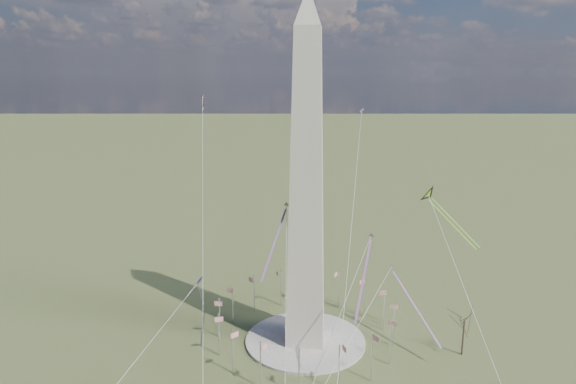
{
  "coord_description": "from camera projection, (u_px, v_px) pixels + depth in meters",
  "views": [
    {
      "loc": [
        8.18,
        -139.78,
        79.0
      ],
      "look_at": [
        -5.23,
        0.0,
        46.14
      ],
      "focal_mm": 32.0,
      "sensor_mm": 36.0,
      "label": 1
    }
  ],
  "objects": [
    {
      "name": "tree_near",
      "position": [
        465.0,
        318.0,
        144.66
      ],
      "size": [
        9.11,
        9.11,
        15.93
      ],
      "color": "#423028",
      "rests_on": "ground"
    },
    {
      "name": "kite_small_red",
      "position": [
        203.0,
        97.0,
        170.31
      ],
      "size": [
        1.12,
        1.78,
        4.03
      ],
      "rotation": [
        0.0,
        0.0,
        2.71
      ],
      "color": "red",
      "rests_on": "ground"
    },
    {
      "name": "ground",
      "position": [
        305.0,
        342.0,
        154.24
      ],
      "size": [
        2000.0,
        2000.0,
        0.0
      ],
      "primitive_type": "plane",
      "color": "#4B5128",
      "rests_on": "ground"
    },
    {
      "name": "plaza",
      "position": [
        305.0,
        340.0,
        154.15
      ],
      "size": [
        36.0,
        36.0,
        0.8
      ],
      "primitive_type": "cylinder",
      "color": "beige",
      "rests_on": "ground"
    },
    {
      "name": "kite_diamond_purple",
      "position": [
        200.0,
        284.0,
        150.56
      ],
      "size": [
        1.73,
        3.07,
        9.67
      ],
      "rotation": [
        0.0,
        0.0,
        2.79
      ],
      "color": "#381C80",
      "rests_on": "ground"
    },
    {
      "name": "kite_streamer_left",
      "position": [
        366.0,
        263.0,
        136.37
      ],
      "size": [
        6.21,
        23.41,
        16.24
      ],
      "rotation": [
        0.0,
        0.0,
        2.94
      ],
      "color": "#F44726",
      "rests_on": "ground"
    },
    {
      "name": "kite_streamer_right",
      "position": [
        407.0,
        293.0,
        151.57
      ],
      "size": [
        13.61,
        21.39,
        16.56
      ],
      "rotation": [
        0.0,
        0.0,
        3.68
      ],
      "color": "#F44726",
      "rests_on": "ground"
    },
    {
      "name": "flagpole_ring",
      "position": [
        305.0,
        319.0,
        152.58
      ],
      "size": [
        54.4,
        54.4,
        13.0
      ],
      "color": "silver",
      "rests_on": "ground"
    },
    {
      "name": "washington_monument",
      "position": [
        307.0,
        186.0,
        143.31
      ],
      "size": [
        15.56,
        15.56,
        100.0
      ],
      "color": "beige",
      "rests_on": "plaza"
    },
    {
      "name": "kite_delta_black",
      "position": [
        431.0,
        198.0,
        149.49
      ],
      "size": [
        16.73,
        15.81,
        15.44
      ],
      "rotation": [
        0.0,
        0.0,
        3.97
      ],
      "color": "black",
      "rests_on": "ground"
    },
    {
      "name": "kite_small_white",
      "position": [
        362.0,
        112.0,
        178.48
      ],
      "size": [
        1.38,
        1.65,
        4.39
      ],
      "rotation": [
        0.0,
        0.0,
        2.99
      ],
      "color": "silver",
      "rests_on": "ground"
    },
    {
      "name": "kite_streamer_mid",
      "position": [
        279.0,
        230.0,
        141.21
      ],
      "size": [
        5.74,
        22.74,
        15.74
      ],
      "rotation": [
        0.0,
        0.0,
        2.95
      ],
      "color": "#F44726",
      "rests_on": "ground"
    }
  ]
}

